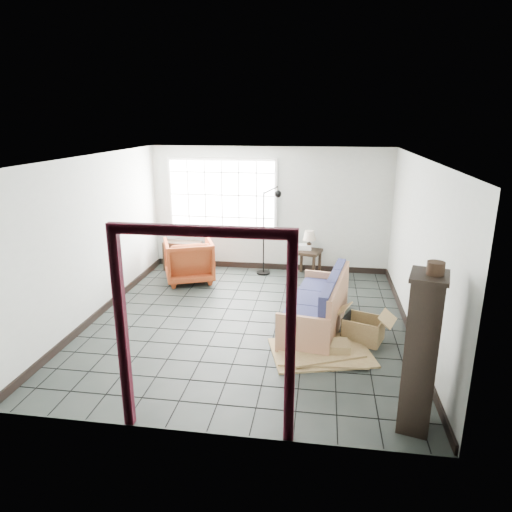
% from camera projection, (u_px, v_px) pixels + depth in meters
% --- Properties ---
extents(ground, '(5.50, 5.50, 0.00)m').
position_uv_depth(ground, '(249.00, 322.00, 7.34)').
color(ground, black).
rests_on(ground, ground).
extents(room_shell, '(5.02, 5.52, 2.61)m').
position_uv_depth(room_shell, '(249.00, 219.00, 6.88)').
color(room_shell, beige).
rests_on(room_shell, ground).
extents(window_panel, '(2.32, 0.08, 1.52)m').
position_uv_depth(window_panel, '(222.00, 195.00, 9.58)').
color(window_panel, silver).
rests_on(window_panel, ground).
extents(doorway_trim, '(1.80, 0.08, 2.20)m').
position_uv_depth(doorway_trim, '(203.00, 309.00, 4.39)').
color(doorway_trim, '#3E0E19').
rests_on(doorway_trim, ground).
extents(futon_sofa, '(1.07, 2.08, 0.88)m').
position_uv_depth(futon_sofa, '(320.00, 309.00, 7.03)').
color(futon_sofa, '#A86D4C').
rests_on(futon_sofa, ground).
extents(armchair, '(1.17, 1.14, 0.94)m').
position_uv_depth(armchair, '(189.00, 258.00, 9.07)').
color(armchair, maroon).
rests_on(armchair, ground).
extents(side_table, '(0.63, 0.63, 0.56)m').
position_uv_depth(side_table, '(308.00, 255.00, 9.35)').
color(side_table, black).
rests_on(side_table, ground).
extents(table_lamp, '(0.26, 0.26, 0.40)m').
position_uv_depth(table_lamp, '(309.00, 236.00, 9.30)').
color(table_lamp, black).
rests_on(table_lamp, side_table).
extents(projector, '(0.29, 0.22, 0.10)m').
position_uv_depth(projector, '(305.00, 247.00, 9.38)').
color(projector, silver).
rests_on(projector, side_table).
extents(floor_lamp, '(0.56, 0.36, 1.85)m').
position_uv_depth(floor_lamp, '(270.00, 228.00, 9.31)').
color(floor_lamp, black).
rests_on(floor_lamp, ground).
extents(console_shelf, '(0.81, 0.33, 0.62)m').
position_uv_depth(console_shelf, '(183.00, 256.00, 9.78)').
color(console_shelf, black).
rests_on(console_shelf, ground).
extents(tall_shelf, '(0.46, 0.54, 1.70)m').
position_uv_depth(tall_shelf, '(421.00, 352.00, 4.62)').
color(tall_shelf, black).
rests_on(tall_shelf, ground).
extents(pot, '(0.19, 0.19, 0.13)m').
position_uv_depth(pot, '(436.00, 268.00, 4.34)').
color(pot, black).
rests_on(pot, tall_shelf).
extents(open_box, '(0.96, 0.69, 0.49)m').
position_uv_depth(open_box, '(363.00, 329.00, 6.68)').
color(open_box, olive).
rests_on(open_box, ground).
extents(cardboard_pile, '(1.56, 1.28, 0.20)m').
position_uv_depth(cardboard_pile, '(323.00, 350.00, 6.32)').
color(cardboard_pile, olive).
rests_on(cardboard_pile, ground).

